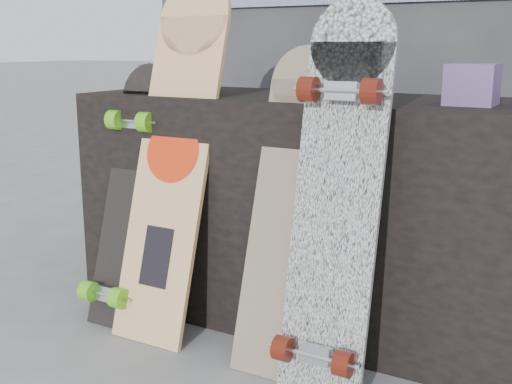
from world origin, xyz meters
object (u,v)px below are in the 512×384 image
Objects in this scene: vendor_table at (307,208)px; longboard_celtic at (287,199)px; longboard_cascadia at (336,195)px; skateboard_dark at (129,191)px; longboard_geisha at (175,147)px.

vendor_table is 0.37m from longboard_celtic.
skateboard_dark is at bearing 173.00° from longboard_cascadia.
longboard_cascadia reaches higher than vendor_table.
skateboard_dark reaches higher than vendor_table.
longboard_geisha is 0.66m from longboard_cascadia.
vendor_table is 0.55m from longboard_cascadia.
longboard_celtic is at bearing -0.71° from skateboard_dark.
vendor_table is 1.64× the size of longboard_celtic.
longboard_geisha is at bearing 174.91° from longboard_celtic.
vendor_table is at bearing 39.75° from longboard_geisha.
skateboard_dark is at bearing -148.75° from vendor_table.
longboard_celtic is 0.23m from longboard_cascadia.
longboard_celtic reaches higher than vendor_table.
vendor_table is 0.52m from longboard_geisha.
longboard_geisha reaches higher than longboard_cascadia.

